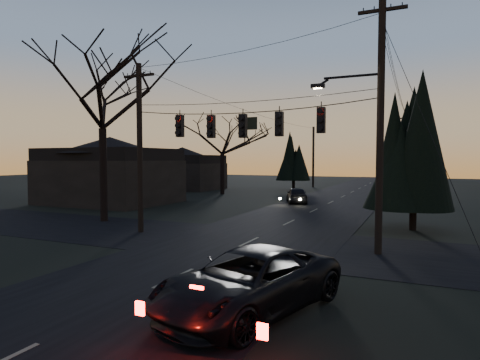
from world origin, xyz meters
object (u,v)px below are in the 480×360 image
at_px(utility_pole_right, 378,254).
at_px(utility_pole_far_l, 313,187).
at_px(utility_pole_far_r, 404,195).
at_px(sedan_oncoming_a, 297,195).
at_px(utility_pole_left, 141,232).
at_px(evergreen_right, 415,144).
at_px(bare_tree_left, 102,91).
at_px(suv_near, 249,282).

relative_size(utility_pole_right, utility_pole_far_l, 1.25).
xyz_separation_m(utility_pole_far_r, sedan_oncoming_a, (-8.04, -11.63, 0.67)).
height_order(utility_pole_left, utility_pole_far_l, utility_pole_left).
bearing_deg(utility_pole_far_r, sedan_oncoming_a, -124.65).
distance_m(utility_pole_left, evergreen_right, 14.87).
bearing_deg(utility_pole_far_r, utility_pole_right, -90.00).
bearing_deg(utility_pole_far_r, utility_pole_left, -112.33).
distance_m(utility_pole_left, bare_tree_left, 9.13).
bearing_deg(utility_pole_far_l, utility_pole_far_r, -34.82).
distance_m(utility_pole_far_r, utility_pole_far_l, 14.01).
height_order(utility_pole_far_l, suv_near, utility_pole_far_l).
distance_m(utility_pole_left, utility_pole_far_l, 36.00).
bearing_deg(utility_pole_right, evergreen_right, 79.83).
bearing_deg(suv_near, utility_pole_right, 90.22).
distance_m(evergreen_right, suv_near, 14.85).
height_order(utility_pole_right, suv_near, utility_pole_right).
xyz_separation_m(utility_pole_right, utility_pole_left, (-11.50, 0.00, 0.00)).
relative_size(utility_pole_far_r, suv_near, 1.59).
bearing_deg(utility_pole_far_r, evergreen_right, -86.96).
relative_size(utility_pole_right, evergreen_right, 1.27).
relative_size(utility_pole_right, utility_pole_left, 1.18).
bearing_deg(utility_pole_left, bare_tree_left, 154.67).
relative_size(utility_pole_far_r, sedan_oncoming_a, 2.15).
xyz_separation_m(utility_pole_right, evergreen_right, (1.15, 6.39, 4.52)).
distance_m(evergreen_right, sedan_oncoming_a, 14.10).
relative_size(utility_pole_far_r, utility_pole_far_l, 1.06).
bearing_deg(utility_pole_right, sedan_oncoming_a, 116.16).
height_order(evergreen_right, suv_near, evergreen_right).
bearing_deg(bare_tree_left, suv_near, -35.36).
height_order(utility_pole_far_l, evergreen_right, evergreen_right).
height_order(bare_tree_left, sedan_oncoming_a, bare_tree_left).
bearing_deg(utility_pole_right, utility_pole_far_r, 90.00).
bearing_deg(utility_pole_left, utility_pole_far_l, 90.00).
relative_size(utility_pole_right, sedan_oncoming_a, 2.53).
distance_m(utility_pole_right, utility_pole_far_r, 28.00).
bearing_deg(evergreen_right, bare_tree_left, -165.66).
relative_size(utility_pole_left, utility_pole_far_r, 1.00).
bearing_deg(utility_pole_far_r, suv_near, -93.70).
bearing_deg(suv_near, sedan_oncoming_a, 120.65).
bearing_deg(utility_pole_left, sedan_oncoming_a, 78.06).
bearing_deg(suv_near, bare_tree_left, 161.80).
distance_m(utility_pole_right, bare_tree_left, 17.76).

